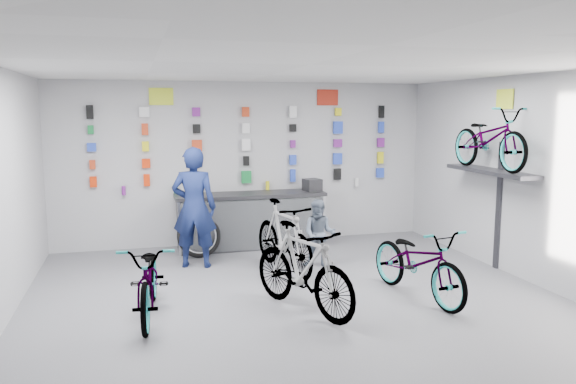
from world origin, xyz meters
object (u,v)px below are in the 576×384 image
object	(u,v)px
counter	(251,221)
bike_left	(150,279)
clerk	(194,207)
customer	(319,234)
bike_center	(303,268)
bike_service	(284,237)
bike_right	(418,262)

from	to	relation	value
counter	bike_left	bearing A→B (deg)	-121.14
clerk	customer	distance (m)	2.03
bike_center	clerk	size ratio (longest dim) A/B	0.95
bike_center	customer	distance (m)	1.99
counter	clerk	distance (m)	1.57
clerk	counter	bearing A→B (deg)	-122.47
bike_center	bike_service	distance (m)	1.77
bike_left	customer	xyz separation A→B (m)	(2.65, 1.51, 0.07)
bike_right	bike_service	xyz separation A→B (m)	(-1.41, 1.66, 0.06)
bike_left	bike_right	xyz separation A→B (m)	(3.46, -0.22, 0.02)
clerk	bike_service	bearing A→B (deg)	169.49
bike_left	bike_center	size ratio (longest dim) A/B	0.99
bike_left	counter	bearing A→B (deg)	64.26
clerk	bike_left	bearing A→B (deg)	85.63
bike_right	clerk	distance (m)	3.58
bike_left	customer	size ratio (longest dim) A/B	1.67
bike_right	bike_center	bearing A→B (deg)	173.25
bike_right	bike_left	bearing A→B (deg)	166.46
counter	customer	bearing A→B (deg)	-63.48
bike_left	bike_service	world-z (taller)	bike_service
bike_center	customer	bearing A→B (deg)	41.85
bike_left	bike_right	world-z (taller)	bike_right
bike_service	bike_center	bearing A→B (deg)	-109.31
bike_center	clerk	distance (m)	2.65
counter	bike_right	size ratio (longest dim) A/B	1.43
counter	bike_service	size ratio (longest dim) A/B	1.47
bike_service	clerk	size ratio (longest dim) A/B	0.96
bike_service	clerk	world-z (taller)	clerk
bike_service	clerk	bearing A→B (deg)	141.82
bike_right	customer	world-z (taller)	customer
bike_center	bike_right	distance (m)	1.63
clerk	customer	world-z (taller)	clerk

